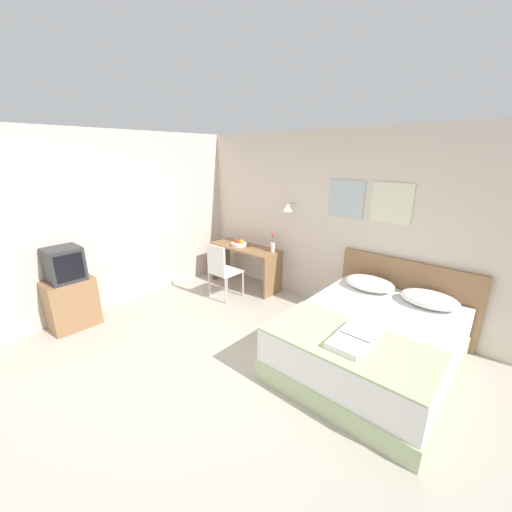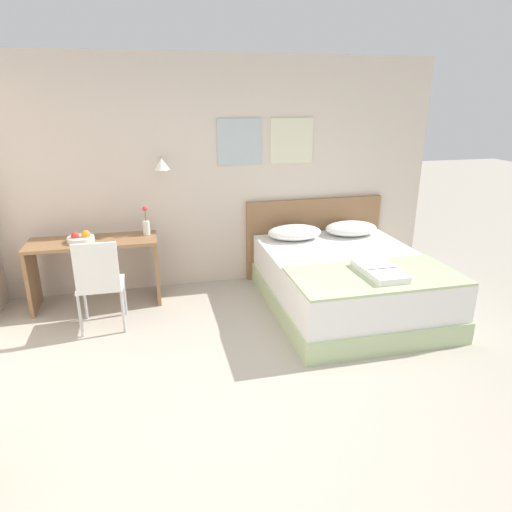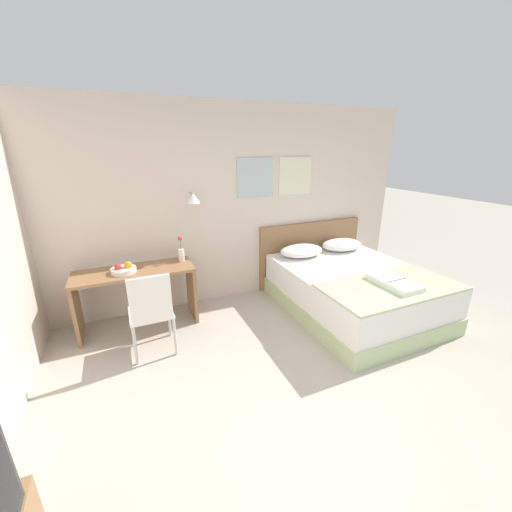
{
  "view_description": "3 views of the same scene",
  "coord_description": "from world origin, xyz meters",
  "px_view_note": "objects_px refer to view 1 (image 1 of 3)",
  "views": [
    {
      "loc": [
        2.36,
        -1.7,
        2.3
      ],
      "look_at": [
        -0.22,
        1.21,
        1.04
      ],
      "focal_mm": 22.0,
      "sensor_mm": 36.0,
      "label": 1
    },
    {
      "loc": [
        -0.72,
        -2.77,
        2.19
      ],
      "look_at": [
        0.28,
        1.38,
        0.7
      ],
      "focal_mm": 32.0,
      "sensor_mm": 36.0,
      "label": 2
    },
    {
      "loc": [
        -1.4,
        -1.51,
        2.1
      ],
      "look_at": [
        -0.05,
        1.55,
        0.93
      ],
      "focal_mm": 22.0,
      "sensor_mm": 36.0,
      "label": 3
    }
  ],
  "objects_px": {
    "throw_blanket": "(349,341)",
    "bed": "(370,342)",
    "desk_chair": "(221,268)",
    "television": "(64,264)",
    "pillow_left": "(370,283)",
    "folded_towel_mid_bed": "(347,345)",
    "folded_towel_near_foot": "(360,333)",
    "tv_stand": "(72,303)",
    "headboard": "(404,296)",
    "fruit_bowl": "(239,244)",
    "flower_vase": "(273,245)",
    "pillow_right": "(429,299)",
    "desk": "(245,258)"
  },
  "relations": [
    {
      "from": "folded_towel_mid_bed",
      "to": "tv_stand",
      "type": "distance_m",
      "value": 3.68
    },
    {
      "from": "bed",
      "to": "headboard",
      "type": "xyz_separation_m",
      "value": [
        0.0,
        1.05,
        0.2
      ]
    },
    {
      "from": "folded_towel_near_foot",
      "to": "fruit_bowl",
      "type": "bearing_deg",
      "value": 157.45
    },
    {
      "from": "headboard",
      "to": "throw_blanket",
      "type": "distance_m",
      "value": 1.65
    },
    {
      "from": "folded_towel_near_foot",
      "to": "tv_stand",
      "type": "relative_size",
      "value": 0.48
    },
    {
      "from": "desk_chair",
      "to": "television",
      "type": "height_order",
      "value": "television"
    },
    {
      "from": "pillow_left",
      "to": "tv_stand",
      "type": "bearing_deg",
      "value": -139.31
    },
    {
      "from": "headboard",
      "to": "throw_blanket",
      "type": "relative_size",
      "value": 1.11
    },
    {
      "from": "headboard",
      "to": "folded_towel_near_foot",
      "type": "bearing_deg",
      "value": -88.19
    },
    {
      "from": "fruit_bowl",
      "to": "flower_vase",
      "type": "height_order",
      "value": "flower_vase"
    },
    {
      "from": "bed",
      "to": "folded_towel_mid_bed",
      "type": "height_order",
      "value": "folded_towel_mid_bed"
    },
    {
      "from": "headboard",
      "to": "folded_towel_near_foot",
      "type": "xyz_separation_m",
      "value": [
        0.05,
        -1.51,
        0.15
      ]
    },
    {
      "from": "bed",
      "to": "desk",
      "type": "distance_m",
      "value": 2.75
    },
    {
      "from": "pillow_right",
      "to": "tv_stand",
      "type": "distance_m",
      "value": 4.64
    },
    {
      "from": "flower_vase",
      "to": "throw_blanket",
      "type": "bearing_deg",
      "value": -34.34
    },
    {
      "from": "bed",
      "to": "folded_towel_near_foot",
      "type": "bearing_deg",
      "value": -83.98
    },
    {
      "from": "folded_towel_near_foot",
      "to": "desk_chair",
      "type": "xyz_separation_m",
      "value": [
        -2.59,
        0.53,
        -0.1
      ]
    },
    {
      "from": "folded_towel_mid_bed",
      "to": "tv_stand",
      "type": "xyz_separation_m",
      "value": [
        -3.48,
        -1.15,
        -0.3
      ]
    },
    {
      "from": "pillow_left",
      "to": "flower_vase",
      "type": "distance_m",
      "value": 1.72
    },
    {
      "from": "headboard",
      "to": "fruit_bowl",
      "type": "bearing_deg",
      "value": -172.85
    },
    {
      "from": "pillow_right",
      "to": "television",
      "type": "bearing_deg",
      "value": -145.16
    },
    {
      "from": "flower_vase",
      "to": "bed",
      "type": "bearing_deg",
      "value": -21.6
    },
    {
      "from": "folded_towel_mid_bed",
      "to": "television",
      "type": "relative_size",
      "value": 0.69
    },
    {
      "from": "throw_blanket",
      "to": "bed",
      "type": "bearing_deg",
      "value": 90.0
    },
    {
      "from": "throw_blanket",
      "to": "pillow_left",
      "type": "bearing_deg",
      "value": 105.09
    },
    {
      "from": "bed",
      "to": "throw_blanket",
      "type": "bearing_deg",
      "value": -90.0
    },
    {
      "from": "pillow_right",
      "to": "desk_chair",
      "type": "relative_size",
      "value": 0.69
    },
    {
      "from": "pillow_right",
      "to": "throw_blanket",
      "type": "bearing_deg",
      "value": -105.09
    },
    {
      "from": "pillow_left",
      "to": "throw_blanket",
      "type": "relative_size",
      "value": 0.41
    },
    {
      "from": "folded_towel_near_foot",
      "to": "folded_towel_mid_bed",
      "type": "height_order",
      "value": "same"
    },
    {
      "from": "pillow_left",
      "to": "flower_vase",
      "type": "height_order",
      "value": "flower_vase"
    },
    {
      "from": "bed",
      "to": "pillow_left",
      "type": "xyz_separation_m",
      "value": [
        -0.36,
        0.75,
        0.38
      ]
    },
    {
      "from": "throw_blanket",
      "to": "television",
      "type": "bearing_deg",
      "value": -159.31
    },
    {
      "from": "bed",
      "to": "flower_vase",
      "type": "height_order",
      "value": "flower_vase"
    },
    {
      "from": "folded_towel_mid_bed",
      "to": "fruit_bowl",
      "type": "xyz_separation_m",
      "value": [
        -2.79,
        1.45,
        0.13
      ]
    },
    {
      "from": "headboard",
      "to": "throw_blanket",
      "type": "bearing_deg",
      "value": -90.0
    },
    {
      "from": "throw_blanket",
      "to": "folded_towel_mid_bed",
      "type": "bearing_deg",
      "value": -72.9
    },
    {
      "from": "headboard",
      "to": "pillow_right",
      "type": "bearing_deg",
      "value": -40.0
    },
    {
      "from": "fruit_bowl",
      "to": "folded_towel_near_foot",
      "type": "bearing_deg",
      "value": -22.55
    },
    {
      "from": "pillow_right",
      "to": "flower_vase",
      "type": "height_order",
      "value": "flower_vase"
    },
    {
      "from": "bed",
      "to": "throw_blanket",
      "type": "relative_size",
      "value": 1.29
    },
    {
      "from": "pillow_left",
      "to": "desk_chair",
      "type": "xyz_separation_m",
      "value": [
        -2.18,
        -0.68,
        -0.13
      ]
    },
    {
      "from": "desk",
      "to": "desk_chair",
      "type": "bearing_deg",
      "value": -81.5
    },
    {
      "from": "pillow_right",
      "to": "desk_chair",
      "type": "xyz_separation_m",
      "value": [
        -2.9,
        -0.68,
        -0.13
      ]
    },
    {
      "from": "desk",
      "to": "throw_blanket",
      "type": "bearing_deg",
      "value": -26.84
    },
    {
      "from": "pillow_right",
      "to": "folded_towel_mid_bed",
      "type": "relative_size",
      "value": 2.06
    },
    {
      "from": "bed",
      "to": "folded_towel_near_foot",
      "type": "xyz_separation_m",
      "value": [
        0.05,
        -0.45,
        0.35
      ]
    },
    {
      "from": "fruit_bowl",
      "to": "television",
      "type": "xyz_separation_m",
      "value": [
        -0.68,
        -2.6,
        0.14
      ]
    },
    {
      "from": "folded_towel_near_foot",
      "to": "desk",
      "type": "relative_size",
      "value": 0.25
    },
    {
      "from": "headboard",
      "to": "bed",
      "type": "bearing_deg",
      "value": -90.0
    }
  ]
}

